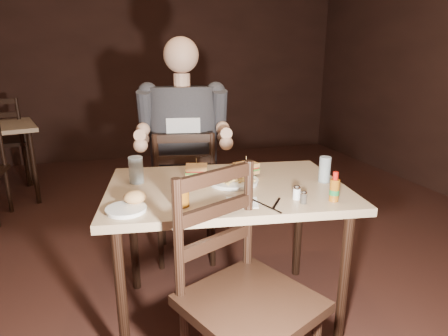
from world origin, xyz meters
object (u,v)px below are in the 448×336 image
object	(u,v)px
side_plate	(126,210)
main_table	(227,200)
dinner_plate	(233,182)
hot_sauce	(335,186)
diner	(183,120)
glass_right	(325,169)
chair_far	(185,194)
chair_near	(250,303)
glass_left	(136,170)
bg_chair_far	(7,141)
syrup_dispenser	(181,195)

from	to	relation	value
side_plate	main_table	bearing A→B (deg)	21.67
dinner_plate	hot_sauce	bearing A→B (deg)	-45.67
diner	hot_sauce	distance (m)	1.15
main_table	glass_right	world-z (taller)	glass_right
main_table	chair_far	world-z (taller)	chair_far
dinner_plate	chair_near	bearing A→B (deg)	-101.80
glass_left	hot_sauce	size ratio (longest dim) A/B	1.00
chair_far	chair_near	world-z (taller)	chair_near
chair_near	main_table	bearing A→B (deg)	57.46
bg_chair_far	glass_left	bearing A→B (deg)	110.43
diner	syrup_dispenser	xyz separation A→B (m)	(-0.18, -0.87, -0.19)
chair_far	bg_chair_far	world-z (taller)	bg_chair_far
glass_left	glass_right	xyz separation A→B (m)	(0.96, -0.27, -0.00)
main_table	diner	bearing A→B (deg)	98.24
dinner_plate	glass_right	size ratio (longest dim) A/B	1.89
glass_right	syrup_dispenser	world-z (taller)	glass_right
bg_chair_far	side_plate	distance (m)	3.36
main_table	bg_chair_far	distance (m)	3.40
side_plate	chair_far	bearing A→B (deg)	65.08
main_table	side_plate	xyz separation A→B (m)	(-0.51, -0.20, 0.09)
chair_near	dinner_plate	world-z (taller)	chair_near
diner	bg_chair_far	bearing A→B (deg)	135.65
diner	glass_left	bearing A→B (deg)	-115.43
glass_left	chair_near	bearing A→B (deg)	-65.19
glass_left	chair_far	bearing A→B (deg)	56.41
diner	dinner_plate	xyz separation A→B (m)	(0.14, -0.64, -0.24)
glass_right	side_plate	bearing A→B (deg)	-173.75
chair_far	bg_chair_far	xyz separation A→B (m)	(-1.62, 2.21, 0.02)
bg_chair_far	dinner_plate	bearing A→B (deg)	116.79
chair_far	bg_chair_far	size ratio (longest dim) A/B	0.95
main_table	chair_far	distance (m)	0.75
chair_far	side_plate	bearing A→B (deg)	75.30
glass_left	syrup_dispenser	xyz separation A→B (m)	(0.17, -0.39, -0.02)
chair_near	glass_left	bearing A→B (deg)	90.51
diner	main_table	bearing A→B (deg)	-71.54
main_table	glass_right	size ratio (longest dim) A/B	9.61
chair_near	glass_right	bearing A→B (deg)	15.52
dinner_plate	glass_right	distance (m)	0.49
chair_far	glass_right	distance (m)	1.07
main_table	bg_chair_far	bearing A→B (deg)	120.24
glass_left	syrup_dispenser	size ratio (longest dim) A/B	1.40
chair_far	glass_right	world-z (taller)	chair_far
hot_sauce	side_plate	xyz separation A→B (m)	(-0.92, 0.14, -0.06)
dinner_plate	syrup_dispenser	xyz separation A→B (m)	(-0.32, -0.23, 0.04)
dinner_plate	hot_sauce	size ratio (longest dim) A/B	1.84
diner	hot_sauce	world-z (taller)	diner
chair_far	chair_near	distance (m)	1.31
chair_near	bg_chair_far	world-z (taller)	bg_chair_far
glass_right	side_plate	size ratio (longest dim) A/B	0.80
chair_near	bg_chair_far	size ratio (longest dim) A/B	0.99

